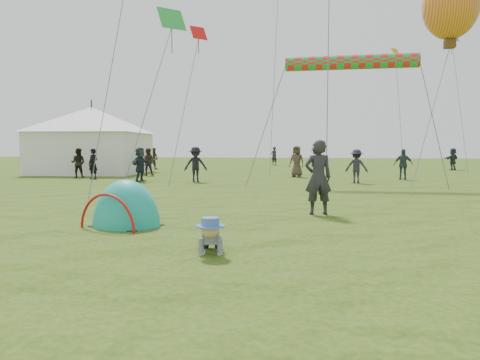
% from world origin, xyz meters
% --- Properties ---
extents(ground, '(140.00, 140.00, 0.00)m').
position_xyz_m(ground, '(0.00, 0.00, 0.00)').
color(ground, '#214710').
extents(crawling_toddler, '(0.73, 0.91, 0.62)m').
position_xyz_m(crawling_toddler, '(-0.45, 0.78, 0.31)').
color(crawling_toddler, black).
rests_on(crawling_toddler, ground).
extents(popup_tent, '(1.88, 1.71, 2.00)m').
position_xyz_m(popup_tent, '(-2.88, 2.94, 0.00)').
color(popup_tent, '#1B906F').
rests_on(popup_tent, ground).
extents(standing_adult, '(0.78, 0.61, 1.87)m').
position_xyz_m(standing_adult, '(1.13, 5.45, 0.94)').
color(standing_adult, '#28272C').
rests_on(standing_adult, ground).
extents(event_marquee, '(7.35, 7.35, 4.60)m').
position_xyz_m(event_marquee, '(-13.73, 21.69, 2.30)').
color(event_marquee, white).
rests_on(event_marquee, ground).
extents(crowd_person_0, '(0.74, 0.75, 1.74)m').
position_xyz_m(crowd_person_0, '(-3.69, 37.48, 0.87)').
color(crowd_person_0, '#222227').
rests_on(crowd_person_0, ground).
extents(crowd_person_1, '(0.90, 0.76, 1.64)m').
position_xyz_m(crowd_person_1, '(-12.31, 17.44, 0.82)').
color(crowd_person_1, black).
rests_on(crowd_person_1, ground).
extents(crowd_person_2, '(0.95, 0.91, 1.58)m').
position_xyz_m(crowd_person_2, '(-13.03, 19.55, 0.79)').
color(crowd_person_2, '#25353C').
rests_on(crowd_person_2, ground).
extents(crowd_person_3, '(0.98, 1.28, 1.76)m').
position_xyz_m(crowd_person_3, '(0.63, 21.73, 0.88)').
color(crowd_person_3, '#252529').
rests_on(crowd_person_3, ground).
extents(crowd_person_5, '(1.42, 1.42, 1.64)m').
position_xyz_m(crowd_person_5, '(10.39, 30.50, 0.82)').
color(crowd_person_5, '#283541').
rests_on(crowd_person_5, ground).
extents(crowd_person_6, '(0.75, 0.65, 1.73)m').
position_xyz_m(crowd_person_6, '(-18.93, 32.42, 0.86)').
color(crowd_person_6, black).
rests_on(crowd_person_6, ground).
extents(crowd_person_7, '(0.95, 0.83, 1.66)m').
position_xyz_m(crowd_person_7, '(-11.99, 28.01, 0.83)').
color(crowd_person_7, '#3A2D2A').
rests_on(crowd_person_7, ground).
extents(crowd_person_8, '(0.41, 0.96, 1.63)m').
position_xyz_m(crowd_person_8, '(-11.83, 26.47, 0.82)').
color(crowd_person_8, black).
rests_on(crowd_person_8, ground).
extents(crowd_person_9, '(1.26, 0.97, 1.71)m').
position_xyz_m(crowd_person_9, '(-4.99, 15.57, 0.86)').
color(crowd_person_9, black).
rests_on(crowd_person_9, ground).
extents(crowd_person_10, '(0.99, 0.79, 1.78)m').
position_xyz_m(crowd_person_10, '(-0.41, 20.31, 0.89)').
color(crowd_person_10, '#42382A').
rests_on(crowd_person_10, ground).
extents(crowd_person_11, '(0.85, 1.65, 1.70)m').
position_xyz_m(crowd_person_11, '(-7.74, 15.29, 0.85)').
color(crowd_person_11, '#252C37').
rests_on(crowd_person_11, ground).
extents(crowd_person_12, '(0.68, 0.54, 1.63)m').
position_xyz_m(crowd_person_12, '(-11.04, 16.76, 0.81)').
color(crowd_person_12, black).
rests_on(crowd_person_12, ground).
extents(crowd_person_13, '(0.90, 0.77, 1.64)m').
position_xyz_m(crowd_person_13, '(-9.28, 20.09, 0.82)').
color(crowd_person_13, '#3C2A27').
rests_on(crowd_person_13, ground).
extents(crowd_person_14, '(0.98, 0.51, 1.60)m').
position_xyz_m(crowd_person_14, '(5.20, 19.08, 0.80)').
color(crowd_person_14, '#32444B').
rests_on(crowd_person_14, ground).
extents(crowd_person_15, '(1.10, 0.72, 1.60)m').
position_xyz_m(crowd_person_15, '(2.67, 16.31, 0.80)').
color(crowd_person_15, '#24242E').
rests_on(crowd_person_15, ground).
extents(balloon_kite, '(2.79, 2.79, 3.90)m').
position_xyz_m(balloon_kite, '(7.33, 19.28, 8.67)').
color(balloon_kite, orange).
extents(rainbow_tube_kite, '(5.77, 0.64, 0.64)m').
position_xyz_m(rainbow_tube_kite, '(2.29, 15.19, 5.46)').
color(rainbow_tube_kite, red).
extents(diamond_kite_0, '(0.94, 0.94, 0.76)m').
position_xyz_m(diamond_kite_0, '(-5.55, 18.20, 7.79)').
color(diamond_kite_0, red).
extents(diamond_kite_2, '(0.75, 0.75, 0.61)m').
position_xyz_m(diamond_kite_2, '(6.00, 29.12, 8.49)').
color(diamond_kite_2, orange).
extents(diamond_kite_3, '(1.11, 1.11, 0.91)m').
position_xyz_m(diamond_kite_3, '(-4.70, 11.37, 6.68)').
color(diamond_kite_3, green).
extents(diamond_kite_4, '(1.19, 1.19, 0.97)m').
position_xyz_m(diamond_kite_4, '(9.83, 29.47, 9.66)').
color(diamond_kite_4, '#1D9BD8').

